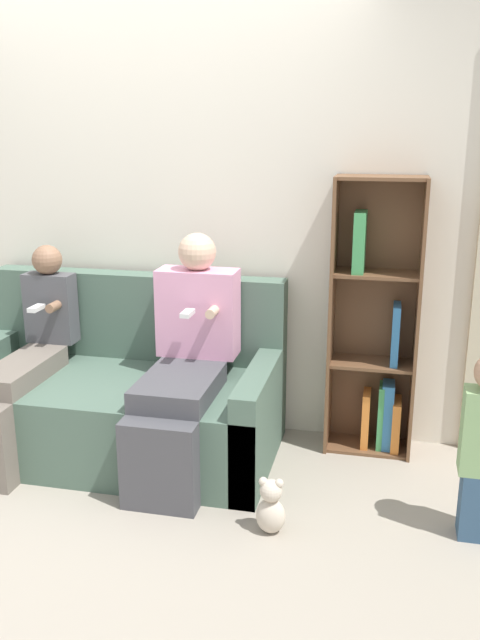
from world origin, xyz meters
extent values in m
plane|color=#9E9384|center=(0.00, 0.00, 0.00)|extent=(14.00, 14.00, 0.00)
cube|color=silver|center=(0.00, 1.05, 1.27)|extent=(10.00, 0.06, 2.55)
cube|color=#4C6656|center=(-0.07, 0.44, 0.22)|extent=(1.78, 0.77, 0.45)
cube|color=#4C6656|center=(-0.07, 0.91, 0.48)|extent=(1.78, 0.16, 0.96)
cube|color=#4C6656|center=(0.76, 0.44, 0.29)|extent=(0.13, 0.77, 0.58)
cube|color=#47474C|center=(0.37, 0.00, 0.22)|extent=(0.37, 0.12, 0.45)
cube|color=#47474C|center=(0.37, 0.33, 0.50)|extent=(0.37, 0.55, 0.11)
cube|color=#E599BC|center=(0.37, 0.71, 0.80)|extent=(0.44, 0.20, 0.48)
sphere|color=beige|center=(0.37, 0.71, 1.14)|extent=(0.21, 0.21, 0.21)
cylinder|color=beige|center=(0.49, 0.56, 0.85)|extent=(0.05, 0.10, 0.05)
cube|color=white|center=(0.37, 0.51, 0.85)|extent=(0.05, 0.12, 0.02)
cube|color=#70665B|center=(-0.54, 0.37, 0.50)|extent=(0.25, 0.62, 0.11)
cube|color=#4C4C51|center=(-0.54, 0.74, 0.76)|extent=(0.29, 0.13, 0.41)
sphere|color=#8C664C|center=(-0.54, 0.74, 1.05)|extent=(0.17, 0.17, 0.17)
cylinder|color=#8C664C|center=(-0.46, 0.63, 0.80)|extent=(0.05, 0.10, 0.05)
cube|color=white|center=(-0.54, 0.58, 0.80)|extent=(0.05, 0.12, 0.02)
cube|color=#335170|center=(1.84, 0.09, 0.16)|extent=(0.18, 0.13, 0.32)
cube|color=brown|center=(1.09, 0.88, 0.77)|extent=(0.02, 0.27, 1.54)
cube|color=brown|center=(1.55, 0.88, 0.77)|extent=(0.02, 0.27, 1.54)
cube|color=brown|center=(1.32, 1.00, 0.77)|extent=(0.48, 0.02, 1.54)
cube|color=brown|center=(1.32, 0.88, 0.01)|extent=(0.44, 0.24, 0.02)
cube|color=brown|center=(1.32, 0.88, 0.52)|extent=(0.44, 0.24, 0.02)
cube|color=brown|center=(1.32, 0.88, 1.02)|extent=(0.44, 0.24, 0.02)
cube|color=brown|center=(1.32, 0.88, 1.53)|extent=(0.44, 0.24, 0.02)
cube|color=orange|center=(1.30, 0.88, 0.18)|extent=(0.04, 0.16, 0.33)
cube|color=#429956|center=(1.22, 0.88, 1.20)|extent=(0.06, 0.20, 0.32)
cube|color=#429956|center=(1.39, 0.88, 0.21)|extent=(0.03, 0.15, 0.38)
cube|color=orange|center=(1.47, 0.88, 0.16)|extent=(0.05, 0.19, 0.29)
cube|color=teal|center=(1.42, 0.88, 0.21)|extent=(0.07, 0.15, 0.39)
cube|color=teal|center=(1.44, 0.88, 0.69)|extent=(0.04, 0.17, 0.34)
ellipsoid|color=beige|center=(0.93, -0.08, 0.08)|extent=(0.14, 0.11, 0.17)
sphere|color=beige|center=(0.93, -0.08, 0.21)|extent=(0.10, 0.10, 0.10)
sphere|color=beige|center=(0.89, -0.08, 0.25)|extent=(0.04, 0.04, 0.04)
sphere|color=beige|center=(0.96, -0.08, 0.25)|extent=(0.04, 0.04, 0.04)
camera|label=1|loc=(1.39, -2.76, 1.79)|focal=38.00mm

